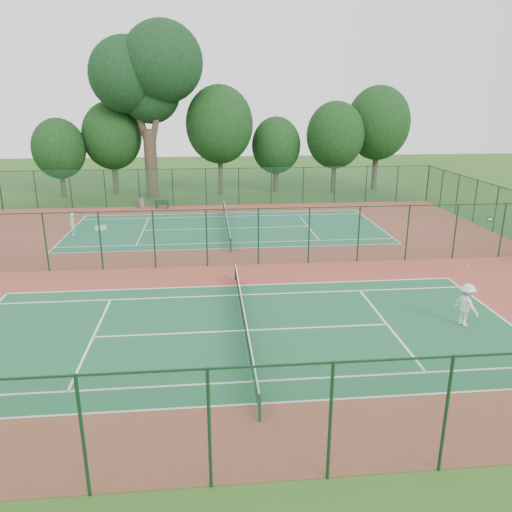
# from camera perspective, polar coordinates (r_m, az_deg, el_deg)

# --- Properties ---
(ground) EXTENTS (120.00, 120.00, 0.00)m
(ground) POSITION_cam_1_polar(r_m,az_deg,el_deg) (30.23, -2.64, -1.06)
(ground) COLOR #2B5119
(ground) RESTS_ON ground
(red_pad) EXTENTS (40.00, 36.00, 0.01)m
(red_pad) POSITION_cam_1_polar(r_m,az_deg,el_deg) (30.22, -2.64, -1.05)
(red_pad) COLOR brown
(red_pad) RESTS_ON ground
(court_near) EXTENTS (23.77, 10.97, 0.01)m
(court_near) POSITION_cam_1_polar(r_m,az_deg,el_deg) (21.89, -1.36, -8.52)
(court_near) COLOR #1B5835
(court_near) RESTS_ON red_pad
(court_far) EXTENTS (23.77, 10.97, 0.01)m
(court_far) POSITION_cam_1_polar(r_m,az_deg,el_deg) (38.85, -3.36, 3.18)
(court_far) COLOR #1F6445
(court_far) RESTS_ON red_pad
(fence_north) EXTENTS (40.00, 0.09, 3.50)m
(fence_north) POSITION_cam_1_polar(r_m,az_deg,el_deg) (47.30, -3.86, 7.92)
(fence_north) COLOR #17462F
(fence_north) RESTS_ON ground
(fence_south) EXTENTS (40.00, 0.09, 3.50)m
(fence_south) POSITION_cam_1_polar(r_m,az_deg,el_deg) (13.29, 1.66, -18.78)
(fence_south) COLOR #184828
(fence_south) RESTS_ON ground
(fence_divider) EXTENTS (40.00, 0.09, 3.50)m
(fence_divider) POSITION_cam_1_polar(r_m,az_deg,el_deg) (29.71, -2.69, 2.16)
(fence_divider) COLOR #17472F
(fence_divider) RESTS_ON ground
(tennis_net_near) EXTENTS (0.10, 12.90, 0.97)m
(tennis_net_near) POSITION_cam_1_polar(r_m,az_deg,el_deg) (21.66, -1.37, -7.26)
(tennis_net_near) COLOR #163E26
(tennis_net_near) RESTS_ON ground
(tennis_net_far) EXTENTS (0.10, 12.90, 0.97)m
(tennis_net_far) POSITION_cam_1_polar(r_m,az_deg,el_deg) (38.72, -3.37, 3.94)
(tennis_net_far) COLOR #153C20
(tennis_net_far) RESTS_ON ground
(player_near) EXTENTS (1.13, 1.42, 1.93)m
(player_near) POSITION_cam_1_polar(r_m,az_deg,el_deg) (23.88, 22.89, -5.15)
(player_near) COLOR silver
(player_near) RESTS_ON court_near
(player_far) EXTENTS (0.44, 0.63, 1.63)m
(player_far) POSITION_cam_1_polar(r_m,az_deg,el_deg) (39.16, -20.25, 3.46)
(player_far) COLOR white
(player_far) RESTS_ON court_far
(trash_bin) EXTENTS (0.68, 0.68, 0.93)m
(trash_bin) POSITION_cam_1_polar(r_m,az_deg,el_deg) (47.04, -12.90, 5.87)
(trash_bin) COLOR gray
(trash_bin) RESTS_ON red_pad
(bench) EXTENTS (1.38, 0.65, 0.82)m
(bench) POSITION_cam_1_polar(r_m,az_deg,el_deg) (46.69, -10.71, 5.87)
(bench) COLOR black
(bench) RESTS_ON red_pad
(kit_bag) EXTENTS (0.92, 0.54, 0.32)m
(kit_bag) POSITION_cam_1_polar(r_m,az_deg,el_deg) (40.14, -17.32, 3.10)
(kit_bag) COLOR silver
(kit_bag) RESTS_ON red_pad
(stray_ball_a) EXTENTS (0.07, 0.07, 0.07)m
(stray_ball_a) POSITION_cam_1_polar(r_m,az_deg,el_deg) (30.04, 4.84, -1.13)
(stray_ball_a) COLOR gold
(stray_ball_a) RESTS_ON red_pad
(stray_ball_b) EXTENTS (0.07, 0.07, 0.07)m
(stray_ball_b) POSITION_cam_1_polar(r_m,az_deg,el_deg) (29.83, 6.18, -1.31)
(stray_ball_b) COLOR #A5C32D
(stray_ball_b) RESTS_ON red_pad
(stray_ball_c) EXTENTS (0.07, 0.07, 0.07)m
(stray_ball_c) POSITION_cam_1_polar(r_m,az_deg,el_deg) (29.34, -8.05, -1.71)
(stray_ball_c) COLOR yellow
(stray_ball_c) RESTS_ON red_pad
(big_tree) EXTENTS (10.94, 8.01, 16.81)m
(big_tree) POSITION_cam_1_polar(r_m,az_deg,el_deg) (51.95, -12.35, 19.66)
(big_tree) COLOR #3A2D20
(big_tree) RESTS_ON ground
(evergreen_row) EXTENTS (39.00, 5.00, 12.00)m
(evergreen_row) POSITION_cam_1_polar(r_m,az_deg,el_deg) (53.77, -3.51, 7.19)
(evergreen_row) COLOR black
(evergreen_row) RESTS_ON ground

